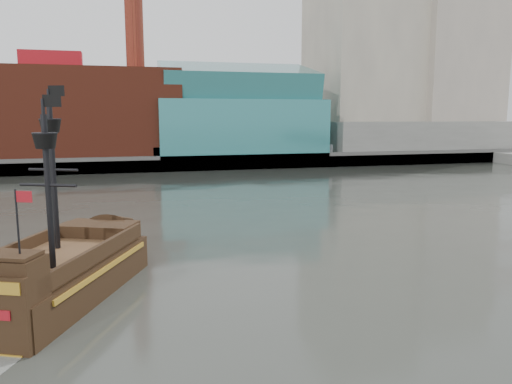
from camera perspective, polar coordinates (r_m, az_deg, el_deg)
name	(u,v)px	position (r m, az deg, el deg)	size (l,w,h in m)	color
ground	(364,310)	(25.45, 12.29, -13.00)	(400.00, 400.00, 0.00)	#2C2E29
promenade_far	(173,152)	(113.74, -9.51, 4.49)	(220.00, 60.00, 2.00)	slate
seawall	(190,163)	(84.51, -7.51, 3.28)	(220.00, 1.00, 2.60)	#4C4C49
skyline	(199,40)	(107.78, -6.55, 16.88)	(149.00, 45.00, 62.00)	#7B684A
crane_a	(504,74)	(136.87, 26.52, 12.01)	(22.50, 4.00, 32.25)	slate
crane_b	(506,91)	(150.50, 26.66, 10.28)	(19.10, 4.00, 26.25)	slate
pirate_ship	(55,279)	(27.78, -21.99, -9.25)	(10.60, 16.11, 11.67)	black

